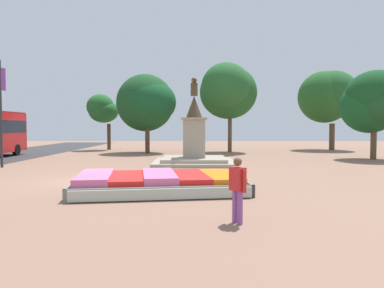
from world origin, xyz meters
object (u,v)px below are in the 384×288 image
at_px(banner_pole, 1,111).
at_px(pedestrian_near_planter, 238,186).
at_px(statue_monument, 194,147).
at_px(flower_planter, 158,183).

xyz_separation_m(banner_pole, pedestrian_near_planter, (11.68, -11.90, -2.24)).
relative_size(statue_monument, pedestrian_near_planter, 3.35).
bearing_deg(banner_pole, statue_monument, 10.74).
distance_m(banner_pole, pedestrian_near_planter, 16.82).
xyz_separation_m(statue_monument, pedestrian_near_planter, (1.02, -13.92, -0.13)).
bearing_deg(pedestrian_near_planter, banner_pole, 134.49).
relative_size(banner_pole, pedestrian_near_planter, 3.80).
bearing_deg(pedestrian_near_planter, statue_monument, 94.21).
distance_m(flower_planter, statue_monument, 9.68).
bearing_deg(pedestrian_near_planter, flower_planter, 117.78).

